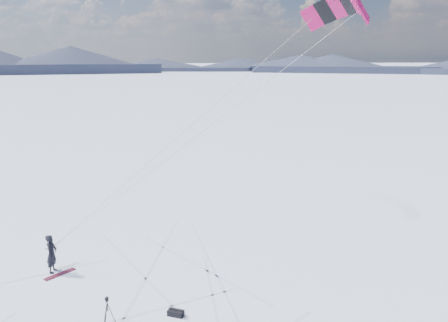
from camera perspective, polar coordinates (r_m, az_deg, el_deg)
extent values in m
plane|color=white|center=(18.84, -18.05, -19.01)|extent=(1800.00, 1800.00, 0.00)
cube|color=black|center=(332.89, 16.48, 11.38)|extent=(152.40, 113.97, 3.91)
cone|color=black|center=(332.85, 16.51, 11.72)|extent=(87.43, 87.43, 8.00)
cube|color=black|center=(335.40, -3.05, 11.90)|extent=(155.54, 70.36, 3.91)
cone|color=black|center=(335.36, -3.06, 12.24)|extent=(74.14, 74.14, 8.00)
cube|color=black|center=(336.13, -22.47, 10.94)|extent=(155.54, 70.36, 3.91)
cone|color=black|center=(336.09, -22.50, 11.27)|extent=(74.14, 74.14, 8.00)
cube|color=#ADB5D7|center=(19.59, -22.77, -18.06)|extent=(6.45, 7.79, 0.01)
cube|color=#ADB5D7|center=(21.33, -17.01, -14.87)|extent=(11.66, 3.07, 0.01)
cube|color=#ADB5D7|center=(18.32, -6.62, -19.36)|extent=(6.52, 4.83, 0.01)
cube|color=#ADB5D7|center=(20.47, -2.36, -15.51)|extent=(8.85, 4.87, 0.01)
imported|color=black|center=(22.81, -21.39, -13.32)|extent=(0.60, 0.77, 1.86)
cube|color=maroon|center=(22.43, -20.65, -13.66)|extent=(1.37, 1.13, 0.04)
cylinder|color=black|center=(17.62, -14.32, -19.03)|extent=(0.39, 0.06, 1.14)
cylinder|color=black|center=(17.78, -15.16, -18.75)|extent=(0.19, 0.36, 1.14)
cylinder|color=black|center=(17.52, -15.30, -19.28)|extent=(0.24, 0.33, 1.14)
cylinder|color=black|center=(17.44, -15.01, -17.92)|extent=(0.04, 0.04, 0.35)
cube|color=black|center=(17.32, -15.05, -17.27)|extent=(0.08, 0.08, 0.05)
cube|color=black|center=(17.27, -15.07, -17.01)|extent=(0.14, 0.10, 0.10)
cylinder|color=black|center=(17.35, -15.06, -16.87)|extent=(0.07, 0.10, 0.07)
cube|color=black|center=(18.22, -6.33, -19.13)|extent=(0.69, 0.58, 0.23)
cylinder|color=black|center=(18.15, -6.34, -18.78)|extent=(0.55, 0.37, 0.07)
cube|color=#AB0C4A|center=(21.41, 17.53, 18.40)|extent=(1.26, 0.80, 1.41)
cube|color=black|center=(22.23, 17.40, 18.94)|extent=(1.12, 0.89, 1.31)
cube|color=#AB0C4A|center=(23.06, 16.80, 19.20)|extent=(0.96, 0.93, 1.20)
cube|color=black|center=(23.84, 15.82, 19.19)|extent=(0.91, 0.93, 1.08)
cube|color=#AB0C4A|center=(24.54, 14.55, 18.94)|extent=(1.06, 0.92, 1.20)
cube|color=black|center=(25.12, 13.07, 18.47)|extent=(1.21, 0.86, 1.31)
cube|color=#AB0C4A|center=(25.54, 11.48, 17.81)|extent=(1.33, 0.75, 1.41)
cylinder|color=#969697|center=(19.95, -2.84, 3.83)|extent=(14.22, 1.55, 10.82)
cylinder|color=#969697|center=(22.25, -4.21, 4.79)|extent=(13.94, 3.24, 10.82)
cylinder|color=black|center=(22.32, -21.65, -10.57)|extent=(0.55, 0.06, 0.03)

